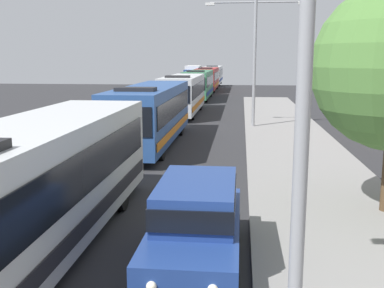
{
  "coord_description": "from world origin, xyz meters",
  "views": [
    {
      "loc": [
        3.3,
        3.1,
        4.51
      ],
      "look_at": [
        1.84,
        16.84,
        1.91
      ],
      "focal_mm": 43.25,
      "sensor_mm": 36.0,
      "label": 1
    }
  ],
  "objects": [
    {
      "name": "streetlamp_mid",
      "position": [
        4.1,
        32.8,
        5.03
      ],
      "size": [
        6.23,
        0.28,
        7.88
      ],
      "color": "gray",
      "rests_on": "sidewalk"
    },
    {
      "name": "bus_tail_end",
      "position": [
        -1.3,
        80.2,
        1.69
      ],
      "size": [
        2.58,
        12.0,
        3.21
      ],
      "color": "silver",
      "rests_on": "ground_plane"
    },
    {
      "name": "bus_middle",
      "position": [
        -1.3,
        39.87,
        1.69
      ],
      "size": [
        2.58,
        11.11,
        3.21
      ],
      "color": "silver",
      "rests_on": "ground_plane"
    },
    {
      "name": "streetlamp_near",
      "position": [
        4.1,
        9.16,
        5.16
      ],
      "size": [
        5.07,
        0.28,
        8.27
      ],
      "color": "gray",
      "rests_on": "sidewalk"
    },
    {
      "name": "white_suv",
      "position": [
        2.4,
        12.55,
        1.03
      ],
      "size": [
        1.86,
        4.99,
        1.9
      ],
      "color": "navy",
      "rests_on": "ground_plane"
    },
    {
      "name": "bus_fourth_in_line",
      "position": [
        -1.3,
        53.29,
        1.69
      ],
      "size": [
        2.58,
        11.3,
        3.21
      ],
      "color": "#33724C",
      "rests_on": "ground_plane"
    },
    {
      "name": "box_truck_oncoming",
      "position": [
        -4.6,
        79.4,
        1.7
      ],
      "size": [
        2.35,
        7.21,
        3.15
      ],
      "color": "navy",
      "rests_on": "ground_plane"
    },
    {
      "name": "bus_second_in_line",
      "position": [
        -1.3,
        26.48,
        1.69
      ],
      "size": [
        2.58,
        11.51,
        3.21
      ],
      "color": "#284C8C",
      "rests_on": "ground_plane"
    },
    {
      "name": "bus_lead",
      "position": [
        -1.3,
        13.02,
        1.69
      ],
      "size": [
        2.58,
        11.01,
        3.21
      ],
      "color": "silver",
      "rests_on": "ground_plane"
    },
    {
      "name": "bus_rear",
      "position": [
        -1.3,
        66.43,
        1.69
      ],
      "size": [
        2.58,
        12.44,
        3.21
      ],
      "color": "maroon",
      "rests_on": "ground_plane"
    }
  ]
}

